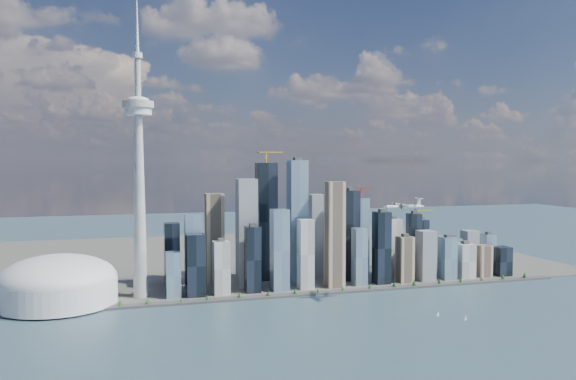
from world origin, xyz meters
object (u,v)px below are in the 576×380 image
object	(u,v)px
dome_stadium	(58,283)
sailboat_east	(438,314)
needle_tower	(139,170)
airplane	(404,206)
sailboat_west	(465,318)

from	to	relation	value
dome_stadium	sailboat_east	distance (m)	652.93
needle_tower	airplane	world-z (taller)	needle_tower
needle_tower	dome_stadium	size ratio (longest dim) A/B	2.75
needle_tower	airplane	xyz separation A→B (m)	(446.01, -168.33, -62.54)
sailboat_west	airplane	bearing A→B (deg)	104.79
airplane	sailboat_east	size ratio (longest dim) A/B	9.05
airplane	sailboat_west	xyz separation A→B (m)	(46.81, -121.25, -170.38)
needle_tower	sailboat_west	xyz separation A→B (m)	(492.82, -289.58, -232.92)
dome_stadium	airplane	xyz separation A→B (m)	(586.01, -158.33, 133.86)
dome_stadium	sailboat_west	world-z (taller)	dome_stadium
airplane	sailboat_west	world-z (taller)	airplane
sailboat_east	dome_stadium	bearing A→B (deg)	135.89
airplane	sailboat_east	xyz separation A→B (m)	(17.60, -87.88, -170.53)
dome_stadium	airplane	world-z (taller)	airplane
dome_stadium	sailboat_west	size ratio (longest dim) A/B	21.97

